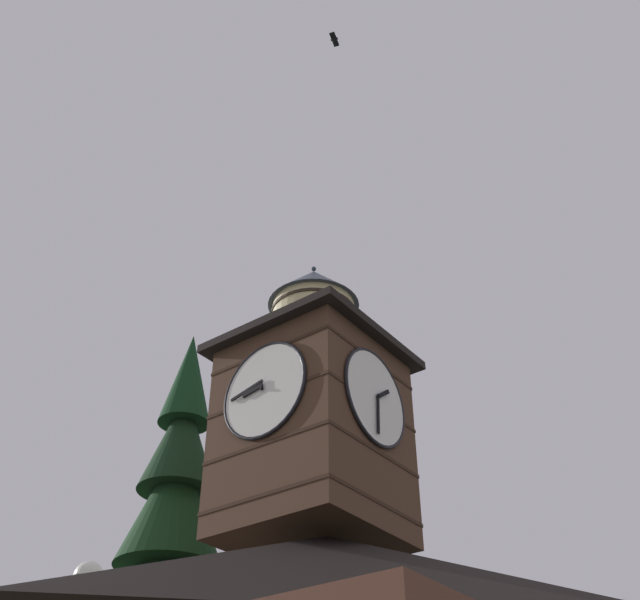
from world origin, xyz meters
name	(u,v)px	position (x,y,z in m)	size (l,w,h in m)	color
clock_tower	(313,414)	(1.58, -2.10, 11.80)	(4.87, 4.87, 9.12)	#4C3323
moon	(89,577)	(-13.99, -31.97, 16.31)	(1.91, 1.91, 1.91)	silver
flying_bird_high	(334,39)	(5.02, 1.31, 22.50)	(0.55, 0.32, 0.14)	black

